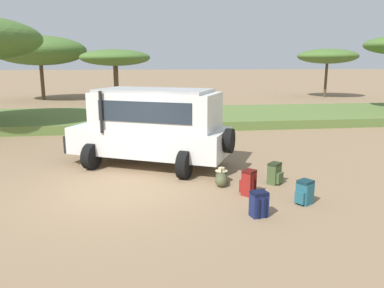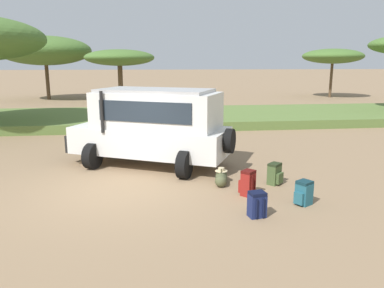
{
  "view_description": "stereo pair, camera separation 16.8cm",
  "coord_description": "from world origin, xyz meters",
  "px_view_note": "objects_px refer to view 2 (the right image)",
  "views": [
    {
      "loc": [
        0.68,
        -9.23,
        3.25
      ],
      "look_at": [
        2.11,
        0.91,
        1.0
      ],
      "focal_mm": 35.0,
      "sensor_mm": 36.0,
      "label": 1
    },
    {
      "loc": [
        0.84,
        -9.25,
        3.25
      ],
      "look_at": [
        2.11,
        0.91,
        1.0
      ],
      "focal_mm": 35.0,
      "sensor_mm": 36.0,
      "label": 2
    }
  ],
  "objects_px": {
    "safari_vehicle": "(153,126)",
    "acacia_tree_distant_right": "(333,56)",
    "acacia_tree_left_mid": "(45,51)",
    "backpack_beside_front_wheel": "(248,183)",
    "backpack_outermost": "(304,193)",
    "backpack_cluster_center": "(257,205)",
    "acacia_tree_right_mid": "(120,58)",
    "backpack_near_rear_wheel": "(275,174)",
    "duffel_bag_low_black_case": "(221,178)"
  },
  "relations": [
    {
      "from": "safari_vehicle",
      "to": "acacia_tree_right_mid",
      "type": "relative_size",
      "value": 0.96
    },
    {
      "from": "backpack_near_rear_wheel",
      "to": "backpack_outermost",
      "type": "relative_size",
      "value": 1.02
    },
    {
      "from": "duffel_bag_low_black_case",
      "to": "acacia_tree_right_mid",
      "type": "xyz_separation_m",
      "value": [
        -3.96,
        21.58,
        3.41
      ]
    },
    {
      "from": "backpack_beside_front_wheel",
      "to": "acacia_tree_distant_right",
      "type": "distance_m",
      "value": 29.21
    },
    {
      "from": "acacia_tree_right_mid",
      "to": "safari_vehicle",
      "type": "bearing_deg",
      "value": -83.62
    },
    {
      "from": "backpack_outermost",
      "to": "acacia_tree_left_mid",
      "type": "height_order",
      "value": "acacia_tree_left_mid"
    },
    {
      "from": "duffel_bag_low_black_case",
      "to": "backpack_beside_front_wheel",
      "type": "bearing_deg",
      "value": -64.74
    },
    {
      "from": "acacia_tree_distant_right",
      "to": "backpack_cluster_center",
      "type": "bearing_deg",
      "value": -119.72
    },
    {
      "from": "acacia_tree_left_mid",
      "to": "backpack_outermost",
      "type": "bearing_deg",
      "value": -65.67
    },
    {
      "from": "backpack_beside_front_wheel",
      "to": "acacia_tree_distant_right",
      "type": "relative_size",
      "value": 0.12
    },
    {
      "from": "acacia_tree_distant_right",
      "to": "duffel_bag_low_black_case",
      "type": "bearing_deg",
      "value": -122.57
    },
    {
      "from": "backpack_beside_front_wheel",
      "to": "acacia_tree_left_mid",
      "type": "bearing_deg",
      "value": 112.89
    },
    {
      "from": "safari_vehicle",
      "to": "duffel_bag_low_black_case",
      "type": "height_order",
      "value": "safari_vehicle"
    },
    {
      "from": "duffel_bag_low_black_case",
      "to": "backpack_cluster_center",
      "type": "bearing_deg",
      "value": -82.41
    },
    {
      "from": "duffel_bag_low_black_case",
      "to": "acacia_tree_left_mid",
      "type": "relative_size",
      "value": 0.12
    },
    {
      "from": "acacia_tree_left_mid",
      "to": "acacia_tree_right_mid",
      "type": "xyz_separation_m",
      "value": [
        6.52,
        -3.38,
        -0.64
      ]
    },
    {
      "from": "backpack_outermost",
      "to": "acacia_tree_right_mid",
      "type": "xyz_separation_m",
      "value": [
        -5.55,
        23.33,
        3.29
      ]
    },
    {
      "from": "backpack_beside_front_wheel",
      "to": "backpack_cluster_center",
      "type": "height_order",
      "value": "backpack_beside_front_wheel"
    },
    {
      "from": "backpack_beside_front_wheel",
      "to": "duffel_bag_low_black_case",
      "type": "distance_m",
      "value": 1.11
    },
    {
      "from": "backpack_cluster_center",
      "to": "acacia_tree_distant_right",
      "type": "bearing_deg",
      "value": 60.28
    },
    {
      "from": "safari_vehicle",
      "to": "acacia_tree_left_mid",
      "type": "relative_size",
      "value": 0.68
    },
    {
      "from": "backpack_near_rear_wheel",
      "to": "acacia_tree_left_mid",
      "type": "height_order",
      "value": "acacia_tree_left_mid"
    },
    {
      "from": "safari_vehicle",
      "to": "backpack_outermost",
      "type": "xyz_separation_m",
      "value": [
        3.38,
        -3.84,
        -1.02
      ]
    },
    {
      "from": "backpack_beside_front_wheel",
      "to": "acacia_tree_right_mid",
      "type": "distance_m",
      "value": 23.23
    },
    {
      "from": "backpack_cluster_center",
      "to": "backpack_outermost",
      "type": "distance_m",
      "value": 1.4
    },
    {
      "from": "backpack_cluster_center",
      "to": "backpack_beside_front_wheel",
      "type": "bearing_deg",
      "value": 82.99
    },
    {
      "from": "safari_vehicle",
      "to": "backpack_beside_front_wheel",
      "type": "relative_size",
      "value": 8.34
    },
    {
      "from": "duffel_bag_low_black_case",
      "to": "acacia_tree_distant_right",
      "type": "bearing_deg",
      "value": 57.43
    },
    {
      "from": "safari_vehicle",
      "to": "acacia_tree_distant_right",
      "type": "relative_size",
      "value": 0.96
    },
    {
      "from": "acacia_tree_left_mid",
      "to": "acacia_tree_distant_right",
      "type": "relative_size",
      "value": 1.41
    },
    {
      "from": "backpack_beside_front_wheel",
      "to": "backpack_cluster_center",
      "type": "xyz_separation_m",
      "value": [
        -0.16,
        -1.31,
        -0.04
      ]
    },
    {
      "from": "safari_vehicle",
      "to": "backpack_cluster_center",
      "type": "relative_size",
      "value": 9.54
    },
    {
      "from": "safari_vehicle",
      "to": "backpack_cluster_center",
      "type": "bearing_deg",
      "value": -64.55
    },
    {
      "from": "safari_vehicle",
      "to": "backpack_outermost",
      "type": "relative_size",
      "value": 9.39
    },
    {
      "from": "backpack_outermost",
      "to": "acacia_tree_right_mid",
      "type": "height_order",
      "value": "acacia_tree_right_mid"
    },
    {
      "from": "backpack_beside_front_wheel",
      "to": "backpack_outermost",
      "type": "xyz_separation_m",
      "value": [
        1.12,
        -0.77,
        -0.03
      ]
    },
    {
      "from": "acacia_tree_left_mid",
      "to": "acacia_tree_distant_right",
      "type": "height_order",
      "value": "acacia_tree_left_mid"
    },
    {
      "from": "backpack_cluster_center",
      "to": "acacia_tree_distant_right",
      "type": "relative_size",
      "value": 0.1
    },
    {
      "from": "acacia_tree_left_mid",
      "to": "safari_vehicle",
      "type": "bearing_deg",
      "value": -69.17
    },
    {
      "from": "backpack_beside_front_wheel",
      "to": "backpack_near_rear_wheel",
      "type": "bearing_deg",
      "value": 38.21
    },
    {
      "from": "backpack_beside_front_wheel",
      "to": "backpack_near_rear_wheel",
      "type": "height_order",
      "value": "backpack_beside_front_wheel"
    },
    {
      "from": "backpack_cluster_center",
      "to": "backpack_near_rear_wheel",
      "type": "relative_size",
      "value": 0.96
    },
    {
      "from": "backpack_beside_front_wheel",
      "to": "acacia_tree_right_mid",
      "type": "relative_size",
      "value": 0.12
    },
    {
      "from": "safari_vehicle",
      "to": "backpack_outermost",
      "type": "height_order",
      "value": "safari_vehicle"
    },
    {
      "from": "backpack_near_rear_wheel",
      "to": "safari_vehicle",
      "type": "bearing_deg",
      "value": 144.15
    },
    {
      "from": "duffel_bag_low_black_case",
      "to": "acacia_tree_left_mid",
      "type": "distance_m",
      "value": 27.37
    },
    {
      "from": "safari_vehicle",
      "to": "backpack_beside_front_wheel",
      "type": "xyz_separation_m",
      "value": [
        2.25,
        -3.08,
        -0.98
      ]
    },
    {
      "from": "backpack_beside_front_wheel",
      "to": "acacia_tree_distant_right",
      "type": "xyz_separation_m",
      "value": [
        14.82,
        24.93,
        3.46
      ]
    },
    {
      "from": "backpack_beside_front_wheel",
      "to": "backpack_cluster_center",
      "type": "distance_m",
      "value": 1.32
    },
    {
      "from": "safari_vehicle",
      "to": "duffel_bag_low_black_case",
      "type": "relative_size",
      "value": 5.88
    }
  ]
}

